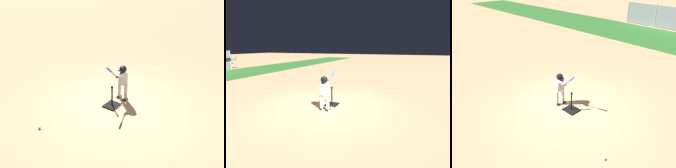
% 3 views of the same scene
% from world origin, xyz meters
% --- Properties ---
extents(ground_plane, '(90.00, 90.00, 0.00)m').
position_xyz_m(ground_plane, '(0.00, 0.00, 0.00)').
color(ground_plane, tan).
extents(home_plate, '(0.48, 0.48, 0.02)m').
position_xyz_m(home_plate, '(0.10, -0.14, 0.01)').
color(home_plate, white).
rests_on(home_plate, ground_plane).
extents(batting_tee, '(0.49, 0.44, 0.69)m').
position_xyz_m(batting_tee, '(0.12, -0.15, 0.08)').
color(batting_tee, black).
rests_on(batting_tee, ground_plane).
extents(batter_child, '(0.88, 0.38, 1.35)m').
position_xyz_m(batter_child, '(-0.44, -0.15, 0.75)').
color(batter_child, silver).
rests_on(batter_child, ground_plane).
extents(baseball, '(0.07, 0.07, 0.07)m').
position_xyz_m(baseball, '(2.25, -1.10, 0.04)').
color(baseball, white).
rests_on(baseball, ground_plane).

